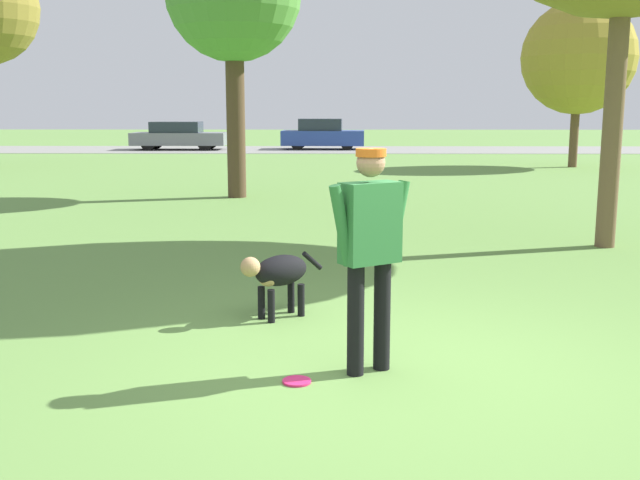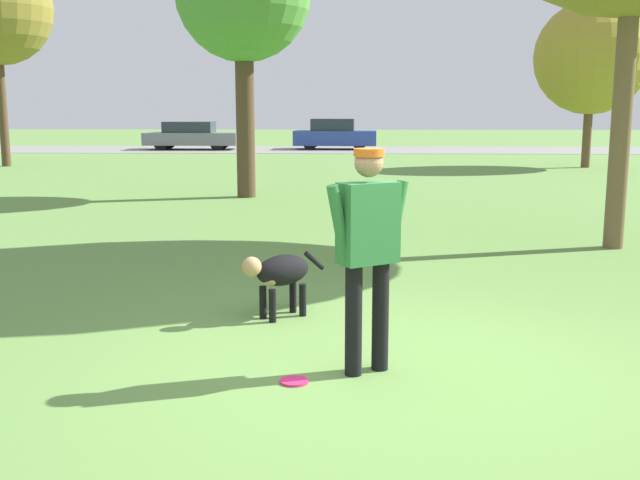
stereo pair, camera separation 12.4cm
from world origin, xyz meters
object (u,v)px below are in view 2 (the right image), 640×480
object	(u,v)px
parked_car_grey	(192,136)
parked_car_blue	(335,135)
dog	(279,273)
person	(368,241)
frisbee	(294,381)
tree_far_right	(592,57)

from	to	relation	value
parked_car_grey	parked_car_blue	bearing A→B (deg)	4.20
dog	parked_car_blue	distance (m)	28.62
person	frisbee	distance (m)	1.18
frisbee	parked_car_blue	size ratio (longest dim) A/B	0.06
person	tree_far_right	distance (m)	21.45
frisbee	tree_far_right	world-z (taller)	tree_far_right
dog	frisbee	size ratio (longest dim) A/B	3.69
parked_car_grey	parked_car_blue	distance (m)	6.73
frisbee	parked_car_blue	xyz separation A→B (m)	(-0.16, 30.33, 0.68)
person	parked_car_blue	world-z (taller)	person
person	parked_car_grey	bearing A→B (deg)	72.26
parked_car_grey	parked_car_blue	size ratio (longest dim) A/B	1.11
person	frisbee	xyz separation A→B (m)	(-0.54, -0.24, -1.02)
tree_far_right	parked_car_grey	size ratio (longest dim) A/B	1.25
parked_car_grey	tree_far_right	bearing A→B (deg)	-32.55
person	parked_car_grey	distance (m)	30.53
dog	tree_far_right	xyz separation A→B (m)	(8.64, 18.34, 3.14)
frisbee	parked_car_grey	distance (m)	30.64
frisbee	parked_car_grey	world-z (taller)	parked_car_grey
parked_car_blue	person	bearing A→B (deg)	-86.16
person	dog	distance (m)	1.77
person	frisbee	bearing A→B (deg)	172.20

